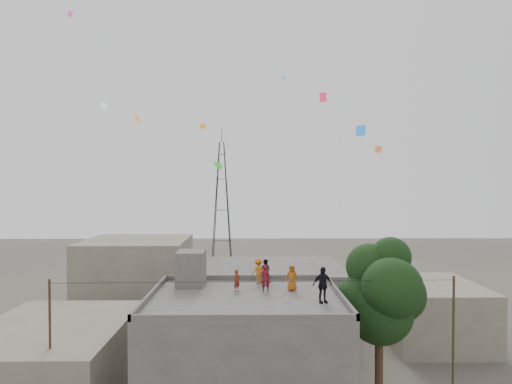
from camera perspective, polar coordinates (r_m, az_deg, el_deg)
main_building at (r=24.01m, az=-1.43°, el=-20.86°), size 10.00×8.00×6.10m
parapet at (r=23.00m, az=-1.44°, el=-13.45°), size 10.00×8.00×0.30m
stair_head_box at (r=25.58m, az=-8.65°, el=-10.01°), size 1.60×1.80×2.00m
neighbor_west at (r=28.59m, az=-25.45°, el=-19.53°), size 8.00×10.00×4.00m
neighbor_north at (r=37.53m, az=2.02°, el=-13.55°), size 12.00×9.00×5.00m
neighbor_northwest at (r=40.53m, az=-15.65°, el=-11.03°), size 9.00×8.00×7.00m
neighbor_east at (r=36.40m, az=22.24°, el=-14.61°), size 7.00×8.00×4.40m
tree at (r=24.64m, az=16.44°, el=-12.86°), size 4.90×4.60×9.10m
utility_line at (r=22.56m, az=-0.13°, el=-20.23°), size 20.12×0.62×7.40m
transmission_tower at (r=62.47m, az=-4.59°, el=-1.52°), size 2.97×2.97×20.01m
person_red_adult at (r=23.97m, az=1.26°, el=-11.40°), size 0.56×0.39×1.48m
person_orange_child at (r=24.21m, az=4.82°, el=-11.32°), size 0.79×0.62×1.44m
person_dark_child at (r=26.17m, az=1.24°, el=-10.43°), size 0.83×0.76×1.38m
person_dark_adult at (r=22.01m, az=8.86°, el=-12.13°), size 1.14×0.73×1.80m
person_orange_adult at (r=25.81m, az=0.31°, el=-10.47°), size 1.11×0.97×1.49m
person_red_child at (r=23.97m, az=-2.56°, el=-11.73°), size 0.51×0.52×1.21m
kites at (r=28.86m, az=-1.44°, el=11.28°), size 20.48×17.59×10.16m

